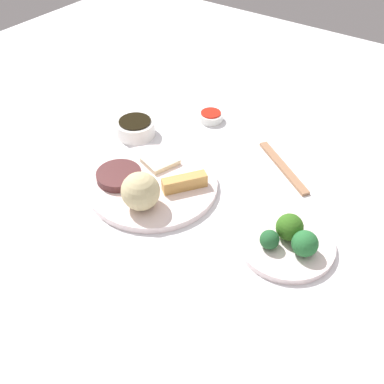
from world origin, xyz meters
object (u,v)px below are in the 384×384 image
object	(u,v)px
main_plate	(152,186)
soy_sauce_bowl	(135,128)
broccoli_plate	(286,244)
chopsticks_pair	(283,167)
sauce_ramekin_sweet_and_sour	(211,117)

from	to	relation	value
main_plate	soy_sauce_bowl	size ratio (longest dim) A/B	2.88
broccoli_plate	chopsticks_pair	bearing A→B (deg)	28.24
broccoli_plate	soy_sauce_bowl	world-z (taller)	soy_sauce_bowl
broccoli_plate	sauce_ramekin_sweet_and_sour	bearing A→B (deg)	51.88
soy_sauce_bowl	main_plate	bearing A→B (deg)	-129.77
sauce_ramekin_sweet_and_sour	chopsticks_pair	distance (m)	0.27
soy_sauce_bowl	broccoli_plate	bearing A→B (deg)	-104.03
main_plate	broccoli_plate	world-z (taller)	main_plate
soy_sauce_bowl	sauce_ramekin_sweet_and_sour	bearing A→B (deg)	-34.89
main_plate	sauce_ramekin_sweet_and_sour	world-z (taller)	sauce_ramekin_sweet_and_sour
soy_sauce_bowl	sauce_ramekin_sweet_and_sour	xyz separation A→B (m)	(0.17, -0.12, -0.01)
broccoli_plate	soy_sauce_bowl	xyz separation A→B (m)	(0.13, 0.50, 0.01)
broccoli_plate	chopsticks_pair	distance (m)	0.25
main_plate	sauce_ramekin_sweet_and_sour	distance (m)	0.32
main_plate	broccoli_plate	bearing A→B (deg)	-86.63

